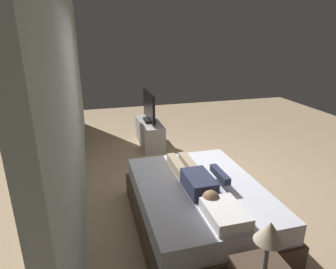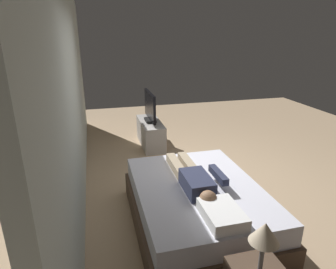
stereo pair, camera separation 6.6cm
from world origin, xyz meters
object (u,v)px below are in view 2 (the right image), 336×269
remote (221,174)px  lamp (265,234)px  tv (150,107)px  tv_stand (151,133)px  pillow (222,214)px  bed (197,206)px  person (194,178)px

remote → lamp: size_ratio=0.36×
tv → tv_stand: bearing=0.0°
lamp → pillow: bearing=2.8°
bed → tv_stand: bed is taller
person → tv_stand: 2.72m
bed → tv_stand: 2.72m
tv_stand → lamp: lamp is taller
person → lamp: size_ratio=3.00×
remote → pillow: bearing=156.2°
person → tv_stand: bearing=-0.5°
bed → pillow: pillow is taller
pillow → remote: pillow is taller
remote → lamp: (-1.46, 0.34, 0.30)m
pillow → tv_stand: (3.38, 0.01, -0.35)m
pillow → person: person is taller
person → remote: (0.15, -0.40, -0.07)m
pillow → tv: tv is taller
remote → lamp: 1.52m
person → tv_stand: person is taller
remote → tv: bearing=8.6°
pillow → tv_stand: 3.40m
tv_stand → tv: size_ratio=1.25×
person → tv: bearing=-0.5°
person → remote: 0.44m
bed → pillow: 0.74m
tv_stand → lamp: 4.04m
remote → lamp: bearing=166.9°
bed → remote: size_ratio=13.00×
pillow → tv: bearing=0.2°
pillow → tv_stand: size_ratio=0.44×
remote → bed: bearing=116.0°
person → tv_stand: (2.70, -0.02, -0.37)m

